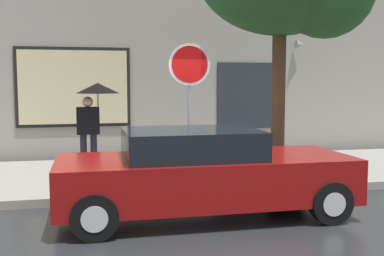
{
  "coord_description": "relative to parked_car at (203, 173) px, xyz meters",
  "views": [
    {
      "loc": [
        -1.43,
        -6.99,
        2.1
      ],
      "look_at": [
        0.51,
        1.8,
        1.2
      ],
      "focal_mm": 44.1,
      "sensor_mm": 36.0,
      "label": 1
    }
  ],
  "objects": [
    {
      "name": "sidewalk",
      "position": [
        -0.28,
        3.03,
        -0.61
      ],
      "size": [
        20.0,
        4.0,
        0.15
      ],
      "primitive_type": "cube",
      "color": "gray",
      "rests_on": "ground"
    },
    {
      "name": "stop_sign",
      "position": [
        0.08,
        1.36,
        1.32
      ],
      "size": [
        0.76,
        0.1,
        2.63
      ],
      "color": "gray",
      "rests_on": "sidewalk"
    },
    {
      "name": "pedestrian_with_umbrella",
      "position": [
        -1.58,
        3.27,
        0.96
      ],
      "size": [
        0.92,
        0.92,
        1.91
      ],
      "color": "black",
      "rests_on": "sidewalk"
    },
    {
      "name": "building_facade",
      "position": [
        -0.29,
        5.52,
        2.8
      ],
      "size": [
        20.0,
        0.67,
        7.0
      ],
      "color": "#9E998E",
      "rests_on": "ground"
    },
    {
      "name": "ground_plane",
      "position": [
        -0.28,
        0.03,
        -0.68
      ],
      "size": [
        60.0,
        60.0,
        0.0
      ],
      "primitive_type": "plane",
      "color": "#282B2D"
    },
    {
      "name": "parked_car",
      "position": [
        0.0,
        0.0,
        0.0
      ],
      "size": [
        4.5,
        1.82,
        1.36
      ],
      "color": "maroon",
      "rests_on": "ground"
    }
  ]
}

